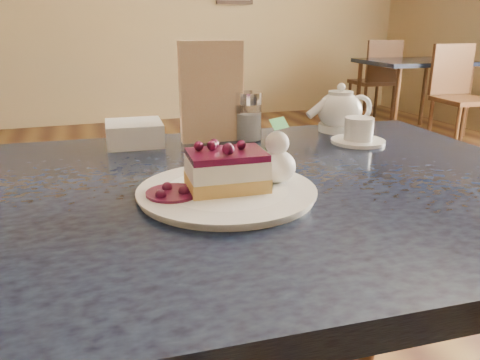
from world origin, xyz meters
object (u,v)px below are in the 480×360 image
object	(u,v)px
dessert_plate	(227,192)
cheesecake_slice	(227,171)
bg_table_far_right	(408,127)
tea_set	(343,116)
main_table	(220,228)

from	to	relation	value
dessert_plate	cheesecake_slice	bearing A→B (deg)	-14.04
bg_table_far_right	tea_set	bearing A→B (deg)	-127.88
main_table	dessert_plate	bearing A→B (deg)	-90.00
dessert_plate	cheesecake_slice	distance (m)	0.04
main_table	tea_set	size ratio (longest dim) A/B	5.26
cheesecake_slice	tea_set	xyz separation A→B (m)	(0.44, 0.36, 0.00)
bg_table_far_right	main_table	bearing A→B (deg)	-129.50
cheesecake_slice	bg_table_far_right	size ratio (longest dim) A/B	0.07
dessert_plate	tea_set	xyz separation A→B (m)	(0.44, 0.36, 0.04)
dessert_plate	cheesecake_slice	xyz separation A→B (m)	(0.00, -0.00, 0.04)
tea_set	bg_table_far_right	size ratio (longest dim) A/B	0.14
main_table	tea_set	bearing A→B (deg)	38.10
tea_set	dessert_plate	bearing A→B (deg)	-140.80
main_table	cheesecake_slice	bearing A→B (deg)	-90.00
main_table	dessert_plate	size ratio (longest dim) A/B	4.59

